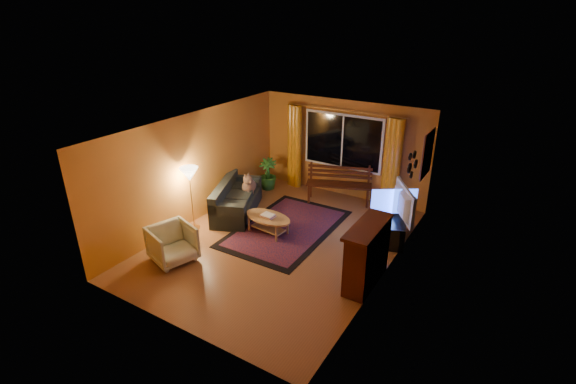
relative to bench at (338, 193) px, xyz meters
The scene contains 22 objects.
floor 2.48m from the bench, 94.17° to the right, with size 4.50×6.00×0.02m, color brown.
ceiling 3.35m from the bench, 94.17° to the right, with size 4.50×6.00×0.02m, color white.
wall_back 1.16m from the bench, 107.93° to the left, with size 4.50×0.02×2.50m, color #C2762B.
wall_left 3.61m from the bench, 134.80° to the right, with size 0.02×6.00×2.50m, color #C2762B.
wall_right 3.37m from the bench, 49.73° to the right, with size 0.02×6.00×2.50m, color #C2762B.
window 1.31m from the bench, 110.14° to the left, with size 2.00×0.02×1.30m, color black.
curtain_rod 2.06m from the bench, 111.99° to the left, with size 0.03×0.03×3.20m, color #BF8C3F.
curtain_left 1.81m from the bench, 164.52° to the left, with size 0.36×0.36×2.24m, color orange.
curtain_right 1.52m from the bench, 19.89° to the left, with size 0.36×0.36×2.24m, color orange.
bench is the anchor object (origin of this frame).
potted_plant 2.04m from the bench, behind, with size 0.48×0.48×0.85m, color #235B1E.
sofa 2.57m from the bench, 134.98° to the right, with size 0.82×1.90×0.77m, color black.
dog 2.28m from the bench, 141.81° to the right, with size 0.36×0.49×0.53m, color brown, non-canonical shape.
armchair 4.42m from the bench, 111.23° to the right, with size 0.78×0.73×0.80m, color beige.
floor_lamp 3.68m from the bench, 126.64° to the right, with size 0.24×0.24×1.44m, color #BF8C3F.
rug 1.93m from the bench, 101.80° to the right, with size 1.92×3.04×0.02m, color maroon.
coffee_table 2.34m from the bench, 105.49° to the right, with size 1.12×1.12×0.41m, color #AB7B45.
tv_console 2.09m from the bench, 29.29° to the right, with size 0.40×1.20×0.50m, color black.
television 2.17m from the bench, 29.29° to the right, with size 1.20×0.16×0.69m, color black.
fireplace 3.43m from the bench, 56.78° to the right, with size 0.40×1.20×1.10m, color maroon.
mirror_cluster 2.81m from the bench, 29.66° to the right, with size 0.06×0.60×0.56m, color black, non-canonical shape.
painting 2.48m from the bench, ahead, with size 0.04×0.76×0.96m, color #D66331.
Camera 1 is at (4.11, -6.44, 4.52)m, focal length 26.00 mm.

